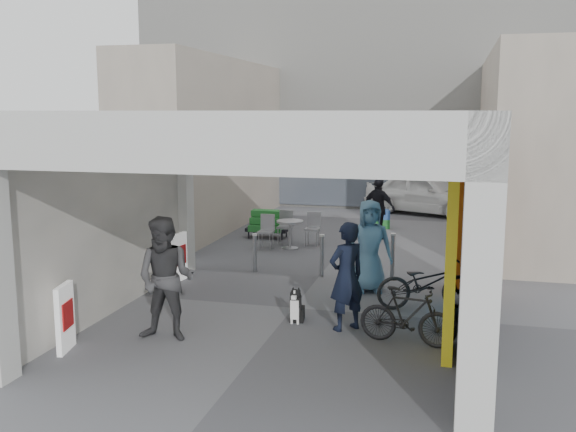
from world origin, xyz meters
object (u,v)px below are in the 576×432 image
(man_with_dog, at_px, (347,276))
(bicycle_rear, at_px, (407,316))
(man_elderly, at_px, (369,246))
(man_back_turned, at_px, (166,279))
(bicycle_front, at_px, (426,283))
(white_van, at_px, (426,193))
(man_crates, at_px, (379,208))
(cafe_set, at_px, (288,234))
(border_collie, at_px, (296,308))
(produce_stand, at_px, (268,227))

(man_with_dog, distance_m, bicycle_rear, 1.18)
(man_elderly, bearing_deg, man_back_turned, -144.63)
(bicycle_front, distance_m, white_van, 10.96)
(man_crates, bearing_deg, man_with_dog, 117.27)
(man_crates, bearing_deg, bicycle_rear, 124.20)
(cafe_set, xyz_separation_m, man_with_dog, (2.52, -6.06, 0.57))
(man_with_dog, bearing_deg, bicycle_rear, 112.51)
(man_elderly, bearing_deg, man_crates, 77.44)
(border_collie, bearing_deg, man_back_turned, -150.71)
(produce_stand, xyz_separation_m, border_collie, (2.49, -6.84, -0.05))
(produce_stand, bearing_deg, man_back_turned, -70.53)
(cafe_set, height_order, bicycle_front, bicycle_front)
(man_elderly, distance_m, bicycle_front, 1.50)
(man_with_dog, height_order, bicycle_rear, man_with_dog)
(man_elderly, xyz_separation_m, bicycle_rear, (0.94, -2.76, -0.46))
(border_collie, height_order, bicycle_rear, bicycle_rear)
(man_with_dog, bearing_deg, cafe_set, -111.69)
(man_elderly, bearing_deg, bicycle_front, -54.60)
(man_back_turned, bearing_deg, cafe_set, 86.15)
(man_crates, distance_m, bicycle_rear, 8.17)
(man_crates, bearing_deg, man_elderly, 119.15)
(man_back_turned, relative_size, man_crates, 1.13)
(man_elderly, relative_size, man_crates, 1.06)
(border_collie, xyz_separation_m, man_back_turned, (-1.73, -1.30, 0.72))
(border_collie, xyz_separation_m, man_with_dog, (0.86, -0.16, 0.64))
(produce_stand, bearing_deg, bicycle_rear, -45.45)
(bicycle_rear, xyz_separation_m, white_van, (-0.27, 12.83, 0.27))
(cafe_set, bearing_deg, bicycle_front, -51.07)
(border_collie, relative_size, man_elderly, 0.34)
(produce_stand, xyz_separation_m, man_crates, (3.01, 0.61, 0.55))
(cafe_set, distance_m, white_van, 7.14)
(man_with_dog, distance_m, white_van, 12.42)
(border_collie, xyz_separation_m, man_elderly, (0.93, 2.16, 0.66))
(cafe_set, distance_m, man_elderly, 4.58)
(bicycle_front, bearing_deg, bicycle_rear, 154.77)
(border_collie, relative_size, man_back_turned, 0.32)
(man_back_turned, height_order, white_van, man_back_turned)
(bicycle_front, bearing_deg, border_collie, 102.77)
(produce_stand, relative_size, man_with_dog, 0.65)
(border_collie, relative_size, bicycle_rear, 0.42)
(produce_stand, distance_m, bicycle_rear, 8.62)
(man_with_dog, height_order, man_elderly, man_elderly)
(border_collie, bearing_deg, white_van, 74.97)
(man_with_dog, bearing_deg, man_crates, -131.64)
(white_van, bearing_deg, produce_stand, 165.74)
(produce_stand, xyz_separation_m, white_van, (4.09, 5.40, 0.41))
(border_collie, relative_size, man_crates, 0.36)
(border_collie, height_order, man_elderly, man_elderly)
(cafe_set, bearing_deg, produce_stand, 131.69)
(man_back_turned, bearing_deg, man_crates, 72.35)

